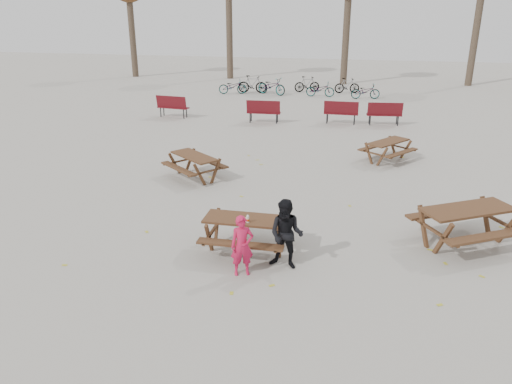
% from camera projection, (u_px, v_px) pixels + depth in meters
% --- Properties ---
extents(ground, '(80.00, 80.00, 0.00)m').
position_uv_depth(ground, '(247.00, 251.00, 10.88)').
color(ground, gray).
rests_on(ground, ground).
extents(main_picnic_table, '(1.80, 1.45, 0.78)m').
position_uv_depth(main_picnic_table, '(246.00, 226.00, 10.68)').
color(main_picnic_table, '#3C2616').
rests_on(main_picnic_table, ground).
extents(food_tray, '(0.18, 0.11, 0.03)m').
position_uv_depth(food_tray, '(244.00, 220.00, 10.48)').
color(food_tray, white).
rests_on(food_tray, main_picnic_table).
extents(bread_roll, '(0.14, 0.06, 0.05)m').
position_uv_depth(bread_roll, '(244.00, 218.00, 10.46)').
color(bread_roll, tan).
rests_on(bread_roll, food_tray).
extents(soda_bottle, '(0.07, 0.07, 0.17)m').
position_uv_depth(soda_bottle, '(248.00, 219.00, 10.38)').
color(soda_bottle, silver).
rests_on(soda_bottle, main_picnic_table).
extents(child, '(0.53, 0.44, 1.24)m').
position_uv_depth(child, '(242.00, 246.00, 9.74)').
color(child, '#C41843').
rests_on(child, ground).
extents(adult, '(0.78, 0.64, 1.46)m').
position_uv_depth(adult, '(286.00, 234.00, 9.97)').
color(adult, black).
rests_on(adult, ground).
extents(picnic_table_east, '(2.59, 2.44, 0.88)m').
position_uv_depth(picnic_table_east, '(465.00, 227.00, 11.01)').
color(picnic_table_east, '#3C2616').
rests_on(picnic_table_east, ground).
extents(picnic_table_north, '(2.18, 2.13, 0.73)m').
position_uv_depth(picnic_table_north, '(195.00, 167.00, 15.25)').
color(picnic_table_north, '#3C2616').
rests_on(picnic_table_north, ground).
extents(picnic_table_far, '(2.02, 2.08, 0.70)m').
position_uv_depth(picnic_table_far, '(388.00, 151.00, 16.93)').
color(picnic_table_far, '#3C2616').
rests_on(picnic_table_far, ground).
extents(park_bench_row, '(11.25, 1.22, 1.03)m').
position_uv_depth(park_bench_row, '(289.00, 111.00, 22.43)').
color(park_bench_row, maroon).
rests_on(park_bench_row, ground).
extents(bicycle_row, '(9.37, 2.53, 1.02)m').
position_uv_depth(bicycle_row, '(293.00, 87.00, 29.14)').
color(bicycle_row, black).
rests_on(bicycle_row, ground).
extents(fallen_leaves, '(11.00, 11.00, 0.01)m').
position_uv_depth(fallen_leaves, '(286.00, 209.00, 13.07)').
color(fallen_leaves, gold).
rests_on(fallen_leaves, ground).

